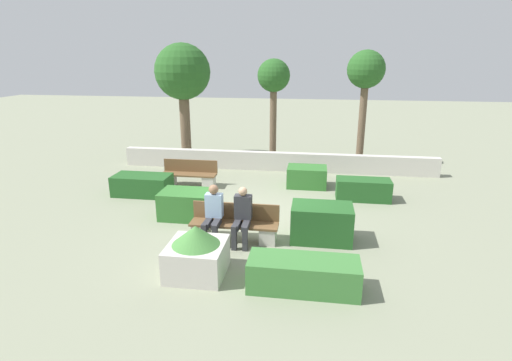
{
  "coord_description": "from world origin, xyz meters",
  "views": [
    {
      "loc": [
        1.36,
        -9.36,
        4.03
      ],
      "look_at": [
        -0.1,
        0.5,
        0.9
      ],
      "focal_mm": 28.0,
      "sensor_mm": 36.0,
      "label": 1
    }
  ],
  "objects": [
    {
      "name": "hedge_block_near_right",
      "position": [
        1.28,
        -3.01,
        0.29
      ],
      "size": [
        1.99,
        0.74,
        0.58
      ],
      "color": "#3D7A38",
      "rests_on": "ground_plane"
    },
    {
      "name": "hedge_block_far_left",
      "position": [
        -3.7,
        1.42,
        0.31
      ],
      "size": [
        1.69,
        0.85,
        0.61
      ],
      "color": "#235623",
      "rests_on": "ground_plane"
    },
    {
      "name": "planter_corner_left",
      "position": [
        -0.76,
        -2.78,
        0.47
      ],
      "size": [
        1.07,
        1.07,
        1.0
      ],
      "color": "beige",
      "rests_on": "ground_plane"
    },
    {
      "name": "hedge_block_near_left",
      "position": [
        -1.86,
        -0.08,
        0.36
      ],
      "size": [
        1.26,
        0.89,
        0.71
      ],
      "color": "#33702D",
      "rests_on": "ground_plane"
    },
    {
      "name": "person_seated_woman",
      "position": [
        -0.8,
        -1.35,
        0.72
      ],
      "size": [
        0.38,
        0.64,
        1.31
      ],
      "color": "#333338",
      "rests_on": "ground_plane"
    },
    {
      "name": "person_seated_man",
      "position": [
        -0.14,
        -1.35,
        0.7
      ],
      "size": [
        0.38,
        0.64,
        1.29
      ],
      "color": "#333338",
      "rests_on": "ground_plane"
    },
    {
      "name": "hedge_block_mid_right",
      "position": [
        1.18,
        2.96,
        0.32
      ],
      "size": [
        1.24,
        0.86,
        0.65
      ],
      "color": "#33702D",
      "rests_on": "ground_plane"
    },
    {
      "name": "tree_center_left",
      "position": [
        -0.22,
        5.73,
        3.15
      ],
      "size": [
        1.21,
        1.21,
        3.93
      ],
      "color": "brown",
      "rests_on": "ground_plane"
    },
    {
      "name": "hedge_block_mid_left",
      "position": [
        2.83,
        1.96,
        0.31
      ],
      "size": [
        1.54,
        0.68,
        0.62
      ],
      "color": "#235623",
      "rests_on": "ground_plane"
    },
    {
      "name": "bench_front",
      "position": [
        -0.34,
        -1.21,
        0.32
      ],
      "size": [
        2.0,
        0.48,
        0.82
      ],
      "color": "brown",
      "rests_on": "ground_plane"
    },
    {
      "name": "hedge_block_far_right",
      "position": [
        1.61,
        -0.92,
        0.42
      ],
      "size": [
        1.36,
        0.85,
        0.83
      ],
      "color": "#235623",
      "rests_on": "ground_plane"
    },
    {
      "name": "tree_leftmost",
      "position": [
        -3.77,
        5.93,
        3.35
      ],
      "size": [
        2.14,
        2.14,
        4.51
      ],
      "color": "brown",
      "rests_on": "ground_plane"
    },
    {
      "name": "ground_plane",
      "position": [
        0.0,
        0.0,
        0.0
      ],
      "size": [
        60.0,
        60.0,
        0.0
      ],
      "primitive_type": "plane",
      "color": "gray"
    },
    {
      "name": "bench_left_side",
      "position": [
        -2.57,
        2.44,
        0.31
      ],
      "size": [
        1.78,
        0.49,
        0.82
      ],
      "rotation": [
        0.0,
        0.0,
        -0.19
      ],
      "color": "brown",
      "rests_on": "ground_plane"
    },
    {
      "name": "tree_center_right",
      "position": [
        3.1,
        5.93,
        3.39
      ],
      "size": [
        1.36,
        1.36,
        4.24
      ],
      "color": "brown",
      "rests_on": "ground_plane"
    },
    {
      "name": "perimeter_wall",
      "position": [
        0.0,
        4.7,
        0.34
      ],
      "size": [
        11.39,
        0.3,
        0.67
      ],
      "color": "beige",
      "rests_on": "ground_plane"
    }
  ]
}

